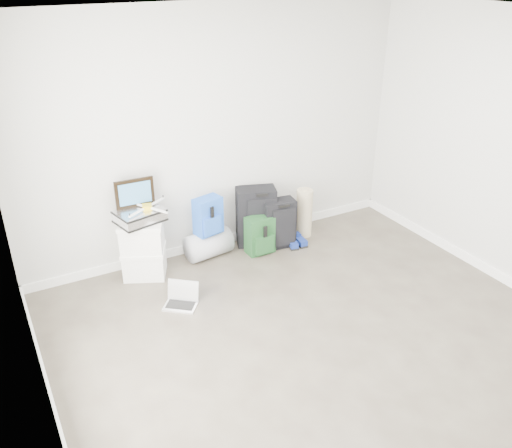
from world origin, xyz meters
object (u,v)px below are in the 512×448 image
carry_on (279,224)px  laptop (182,299)px  briefcase (140,216)px  duffel_bag (209,244)px  large_suitcase (256,217)px  boxes_stack (143,248)px

carry_on → laptop: bearing=-151.1°
laptop → briefcase: bearing=140.4°
briefcase → duffel_bag: 0.94m
large_suitcase → carry_on: bearing=-23.9°
duffel_bag → boxes_stack: bearing=175.6°
briefcase → laptop: (0.14, -0.70, -0.65)m
briefcase → large_suitcase: size_ratio=0.65×
duffel_bag → carry_on: 0.85m
boxes_stack → briefcase: briefcase is taller
briefcase → large_suitcase: bearing=-10.7°
large_suitcase → carry_on: 0.28m
boxes_stack → laptop: (0.14, -0.70, -0.27)m
boxes_stack → briefcase: size_ratio=1.40×
boxes_stack → carry_on: boxes_stack is taller
briefcase → carry_on: (1.58, -0.13, -0.41)m
duffel_bag → carry_on: size_ratio=0.86×
boxes_stack → laptop: size_ratio=1.66×
duffel_bag → carry_on: carry_on is taller
briefcase → laptop: size_ratio=1.18×
laptop → duffel_bag: bearing=88.8°
boxes_stack → briefcase: 0.38m
large_suitcase → laptop: 1.48m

